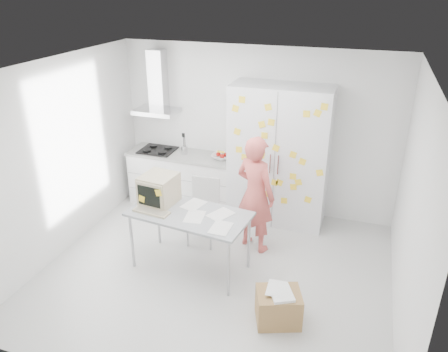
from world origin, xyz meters
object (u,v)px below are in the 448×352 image
(desk, at_px, (170,200))
(chair, at_px, (204,207))
(person, at_px, (255,194))
(cardboard_box, at_px, (278,307))

(desk, xyz_separation_m, chair, (0.23, 0.63, -0.39))
(person, height_order, desk, person)
(person, bearing_deg, desk, 57.41)
(cardboard_box, bearing_deg, chair, 136.43)
(person, xyz_separation_m, desk, (-0.99, -0.68, 0.09))
(person, xyz_separation_m, chair, (-0.76, -0.04, -0.30))
(chair, bearing_deg, person, -0.63)
(person, distance_m, desk, 1.20)
(person, relative_size, cardboard_box, 2.85)
(desk, relative_size, chair, 1.68)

